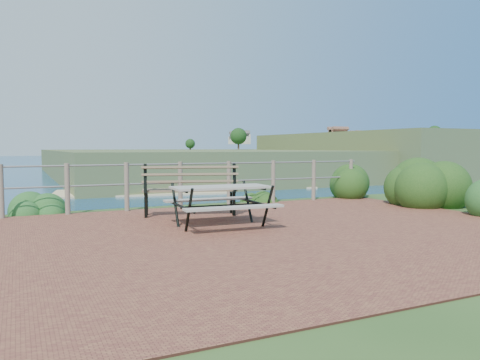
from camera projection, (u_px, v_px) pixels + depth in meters
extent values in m
cube|color=brown|center=(250.00, 235.00, 7.10)|extent=(10.00, 7.00, 0.12)
plane|color=#135B76|center=(26.00, 151.00, 187.20)|extent=(1200.00, 1200.00, 0.00)
cylinder|color=#6B5B4C|center=(1.00, 191.00, 8.60)|extent=(0.10, 0.10, 1.00)
cylinder|color=#6B5B4C|center=(67.00, 189.00, 9.10)|extent=(0.10, 0.10, 1.00)
cylinder|color=#6B5B4C|center=(127.00, 187.00, 9.59)|extent=(0.10, 0.10, 1.00)
cylinder|color=#6B5B4C|center=(180.00, 185.00, 10.08)|extent=(0.10, 0.10, 1.00)
cylinder|color=#6B5B4C|center=(229.00, 183.00, 10.58)|extent=(0.10, 0.10, 1.00)
cylinder|color=#6B5B4C|center=(273.00, 181.00, 11.07)|extent=(0.10, 0.10, 1.00)
cylinder|color=#6B5B4C|center=(314.00, 180.00, 11.56)|extent=(0.10, 0.10, 1.00)
cylinder|color=#6B5B4C|center=(351.00, 179.00, 12.06)|extent=(0.10, 0.10, 1.00)
cylinder|color=slate|center=(180.00, 164.00, 10.05)|extent=(9.40, 0.04, 0.04)
cylinder|color=slate|center=(180.00, 183.00, 10.08)|extent=(9.40, 0.04, 0.04)
cube|color=#495A2D|center=(306.00, 161.00, 256.72)|extent=(260.00, 180.00, 12.00)
cube|color=#495A2D|center=(444.00, 154.00, 246.18)|extent=(160.00, 120.00, 20.00)
cube|color=#CBB48A|center=(409.00, 182.00, 176.29)|extent=(209.53, 114.73, 0.50)
cube|color=gray|center=(221.00, 187.00, 7.69)|extent=(1.62, 0.73, 0.04)
cube|color=gray|center=(221.00, 203.00, 7.70)|extent=(1.60, 0.31, 0.04)
cube|color=gray|center=(221.00, 203.00, 7.70)|extent=(1.60, 0.31, 0.04)
cylinder|color=black|center=(221.00, 206.00, 7.71)|extent=(1.37, 0.11, 0.04)
cube|color=brown|center=(190.00, 190.00, 8.96)|extent=(1.84, 0.94, 0.04)
cube|color=brown|center=(190.00, 174.00, 8.94)|extent=(1.75, 0.64, 0.41)
cube|color=black|center=(190.00, 203.00, 8.98)|extent=(0.07, 0.08, 0.49)
cube|color=black|center=(190.00, 203.00, 8.98)|extent=(0.07, 0.08, 0.49)
cube|color=black|center=(190.00, 203.00, 8.98)|extent=(0.07, 0.08, 0.49)
cube|color=black|center=(190.00, 203.00, 8.98)|extent=(0.07, 0.08, 0.49)
ellipsoid|color=#133B12|center=(419.00, 206.00, 10.67)|extent=(1.48, 1.48, 2.10)
ellipsoid|color=#133B12|center=(356.00, 198.00, 12.29)|extent=(1.07, 1.07, 1.52)
ellipsoid|color=#1F5323|center=(37.00, 213.00, 9.43)|extent=(0.84, 0.84, 0.60)
ellipsoid|color=#133B12|center=(262.00, 201.00, 11.48)|extent=(0.85, 0.85, 0.62)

